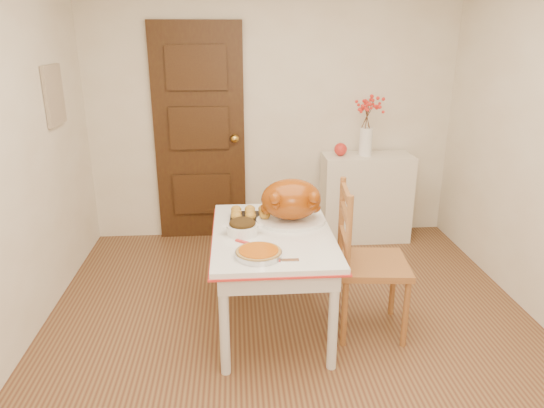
{
  "coord_description": "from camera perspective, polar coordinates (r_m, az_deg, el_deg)",
  "views": [
    {
      "loc": [
        -0.37,
        -2.74,
        1.95
      ],
      "look_at": [
        -0.13,
        0.33,
        0.88
      ],
      "focal_mm": 32.74,
      "sensor_mm": 36.0,
      "label": 1
    }
  ],
  "objects": [
    {
      "name": "carving_knife",
      "position": [
        3.08,
        -2.12,
        -4.7
      ],
      "size": [
        0.26,
        0.22,
        0.01
      ],
      "primitive_type": null,
      "rotation": [
        0.0,
        0.0,
        -0.65
      ],
      "color": "silver",
      "rests_on": "kitchen_table"
    },
    {
      "name": "sideboard",
      "position": [
        4.94,
        10.68,
        0.76
      ],
      "size": [
        0.85,
        0.38,
        0.85
      ],
      "primitive_type": "cube",
      "color": "beige",
      "rests_on": "floor"
    },
    {
      "name": "wall_back",
      "position": [
        4.81,
        0.07,
        10.74
      ],
      "size": [
        3.5,
        0.0,
        2.5
      ],
      "primitive_type": "cube",
      "color": "silver",
      "rests_on": "ground"
    },
    {
      "name": "photo_board",
      "position": [
        4.19,
        -23.78,
        11.38
      ],
      "size": [
        0.03,
        0.35,
        0.45
      ],
      "primitive_type": "cube",
      "color": "#C9B792",
      "rests_on": "ground"
    },
    {
      "name": "door_back",
      "position": [
        4.81,
        -8.32,
        7.89
      ],
      "size": [
        0.85,
        0.06,
        2.06
      ],
      "primitive_type": "cube",
      "color": "black",
      "rests_on": "ground"
    },
    {
      "name": "stuffing_dish",
      "position": [
        3.24,
        -3.42,
        -2.63
      ],
      "size": [
        0.3,
        0.26,
        0.1
      ],
      "primitive_type": null,
      "rotation": [
        0.0,
        0.0,
        -0.23
      ],
      "color": "#38250C",
      "rests_on": "kitchen_table"
    },
    {
      "name": "pumpkin_pie",
      "position": [
        2.92,
        -1.55,
        -5.56
      ],
      "size": [
        0.36,
        0.36,
        0.06
      ],
      "primitive_type": "cylinder",
      "rotation": [
        0.0,
        0.0,
        -0.38
      ],
      "color": "#B44F08",
      "rests_on": "kitchen_table"
    },
    {
      "name": "berry_vase",
      "position": [
        4.76,
        10.82,
        8.73
      ],
      "size": [
        0.28,
        0.28,
        0.55
      ],
      "primitive_type": null,
      "color": "white",
      "rests_on": "sideboard"
    },
    {
      "name": "rolls_tray",
      "position": [
        3.51,
        -2.52,
        -1.09
      ],
      "size": [
        0.29,
        0.24,
        0.08
      ],
      "primitive_type": null,
      "rotation": [
        0.0,
        0.0,
        -0.05
      ],
      "color": "#BC801E",
      "rests_on": "kitchen_table"
    },
    {
      "name": "chair_oak",
      "position": [
        3.37,
        11.51,
        -6.41
      ],
      "size": [
        0.5,
        0.5,
        1.04
      ],
      "primitive_type": null,
      "rotation": [
        0.0,
        0.0,
        1.47
      ],
      "color": "brown",
      "rests_on": "floor"
    },
    {
      "name": "shaker_pair",
      "position": [
        3.7,
        3.33,
        0.19
      ],
      "size": [
        0.11,
        0.07,
        0.1
      ],
      "primitive_type": null,
      "rotation": [
        0.0,
        0.0,
        -0.38
      ],
      "color": "white",
      "rests_on": "kitchen_table"
    },
    {
      "name": "drinking_glass",
      "position": [
        3.71,
        0.78,
        0.22
      ],
      "size": [
        0.07,
        0.07,
        0.1
      ],
      "primitive_type": "cylinder",
      "rotation": [
        0.0,
        0.0,
        -0.25
      ],
      "color": "white",
      "rests_on": "kitchen_table"
    },
    {
      "name": "turkey_platter",
      "position": [
        3.4,
        2.22,
        0.27
      ],
      "size": [
        0.54,
        0.46,
        0.3
      ],
      "primitive_type": null,
      "rotation": [
        0.0,
        0.0,
        0.17
      ],
      "color": "#8F4003",
      "rests_on": "kitchen_table"
    },
    {
      "name": "floor",
      "position": [
        3.38,
        2.78,
        -16.1
      ],
      "size": [
        3.5,
        4.0,
        0.0
      ],
      "primitive_type": "cube",
      "color": "#512B1A",
      "rests_on": "ground"
    },
    {
      "name": "pie_server",
      "position": [
        2.88,
        1.04,
        -6.47
      ],
      "size": [
        0.21,
        0.06,
        0.01
      ],
      "primitive_type": null,
      "rotation": [
        0.0,
        0.0,
        -0.01
      ],
      "color": "silver",
      "rests_on": "kitchen_table"
    },
    {
      "name": "kitchen_table",
      "position": [
        3.43,
        0.06,
        -8.68
      ],
      "size": [
        0.8,
        1.17,
        0.7
      ],
      "primitive_type": null,
      "color": "white",
      "rests_on": "floor"
    },
    {
      "name": "apple",
      "position": [
        4.74,
        7.89,
        6.25
      ],
      "size": [
        0.12,
        0.12,
        0.12
      ],
      "primitive_type": "sphere",
      "color": "red",
      "rests_on": "sideboard"
    }
  ]
}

